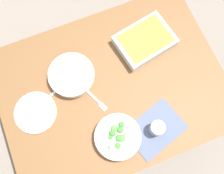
# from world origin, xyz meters

# --- Properties ---
(ground_plane) EXTENTS (6.00, 6.00, 0.00)m
(ground_plane) POSITION_xyz_m (0.00, 0.00, 0.00)
(ground_plane) COLOR slate
(dining_table) EXTENTS (1.20, 0.90, 0.74)m
(dining_table) POSITION_xyz_m (0.00, 0.00, 0.65)
(dining_table) COLOR brown
(dining_table) RESTS_ON ground_plane
(placemat) EXTENTS (0.33, 0.27, 0.00)m
(placemat) POSITION_xyz_m (0.12, -0.29, 0.74)
(placemat) COLOR #4C5670
(placemat) RESTS_ON dining_table
(stew_bowl) EXTENTS (0.25, 0.25, 0.06)m
(stew_bowl) POSITION_xyz_m (-0.18, 0.13, 0.77)
(stew_bowl) COLOR white
(stew_bowl) RESTS_ON dining_table
(broccoli_bowl) EXTENTS (0.23, 0.23, 0.07)m
(broccoli_bowl) POSITION_xyz_m (-0.07, -0.26, 0.77)
(broccoli_bowl) COLOR white
(broccoli_bowl) RESTS_ON dining_table
(baking_dish) EXTENTS (0.34, 0.27, 0.06)m
(baking_dish) POSITION_xyz_m (0.26, 0.17, 0.77)
(baking_dish) COLOR silver
(baking_dish) RESTS_ON dining_table
(drink_cup) EXTENTS (0.07, 0.07, 0.08)m
(drink_cup) POSITION_xyz_m (0.12, -0.29, 0.78)
(drink_cup) COLOR #B2BCC6
(drink_cup) RESTS_ON dining_table
(side_plate) EXTENTS (0.22, 0.22, 0.01)m
(side_plate) POSITION_xyz_m (-0.42, 0.02, 0.75)
(side_plate) COLOR white
(side_plate) RESTS_ON dining_table
(spoon_by_stew) EXTENTS (0.17, 0.08, 0.01)m
(spoon_by_stew) POSITION_xyz_m (-0.25, 0.10, 0.74)
(spoon_by_stew) COLOR silver
(spoon_by_stew) RESTS_ON dining_table
(fork_on_table) EXTENTS (0.09, 0.17, 0.01)m
(fork_on_table) POSITION_xyz_m (-0.11, -0.04, 0.74)
(fork_on_table) COLOR silver
(fork_on_table) RESTS_ON dining_table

